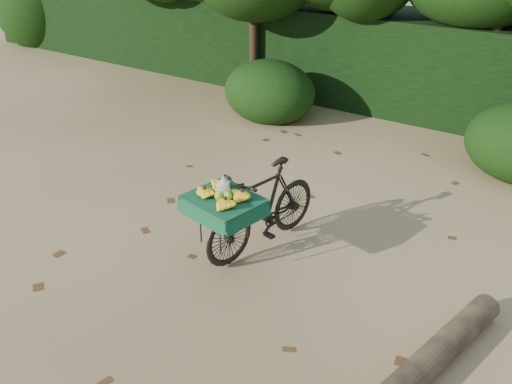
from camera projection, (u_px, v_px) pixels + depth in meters
The scene contains 6 objects.
ground at pixel (288, 289), 5.74m from camera, with size 80.00×80.00×0.00m, color tan.
vendor_bicycle at pixel (262, 207), 6.21m from camera, with size 0.95×1.87×1.06m.
hedge_backdrop at pixel (466, 71), 9.94m from camera, with size 26.00×1.80×1.80m, color black.
tree_row at pixel (425, 12), 9.16m from camera, with size 14.50×2.00×4.00m, color black, non-canonical shape.
bush_clumps at pixel (458, 133), 8.44m from camera, with size 8.80×1.70×0.90m, color black, non-canonical shape.
leaf_litter at pixel (317, 259), 6.22m from camera, with size 7.00×7.30×0.01m, color #513115, non-canonical shape.
Camera 1 is at (2.27, -4.00, 3.60)m, focal length 38.00 mm.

